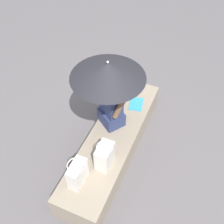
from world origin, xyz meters
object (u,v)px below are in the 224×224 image
Objects in this scene: tote_bag_canvas at (77,173)px; person_seated at (111,103)px; magazine at (136,104)px; parasol at (108,70)px; handbag_black at (105,156)px.

person_seated is at bearing -179.42° from tote_bag_canvas.
magazine is (-1.52, 0.20, -0.17)m from tote_bag_canvas.
tote_bag_canvas is at bearing 0.65° from parasol.
handbag_black is 1.03× the size of tote_bag_canvas.
handbag_black is at bearing 19.42° from parasol.
parasol is 1.06m from handbag_black.
person_seated is 2.46× the size of tote_bag_canvas.
handbag_black is (0.69, 0.21, -0.20)m from person_seated.
handbag_black is at bearing 150.90° from tote_bag_canvas.
handbag_black is 0.40m from tote_bag_canvas.
tote_bag_canvas is at bearing -19.81° from magazine.
handbag_black is at bearing -12.51° from magazine.
person_seated is 3.21× the size of magazine.
tote_bag_canvas reaches higher than magazine.
parasol reaches higher than tote_bag_canvas.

